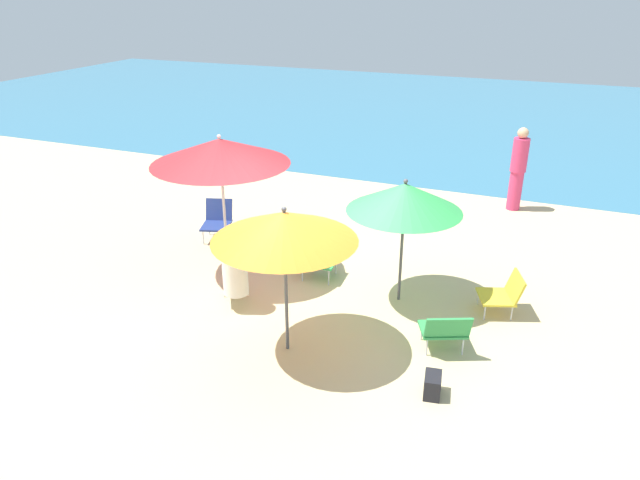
% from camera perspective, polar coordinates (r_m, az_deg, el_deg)
% --- Properties ---
extents(ground_plane, '(40.00, 40.00, 0.00)m').
position_cam_1_polar(ground_plane, '(7.87, -2.11, -7.54)').
color(ground_plane, '#D3BC8C').
extents(sea_water, '(40.00, 16.00, 0.01)m').
position_cam_1_polar(sea_water, '(20.54, 14.14, 11.74)').
color(sea_water, teal).
rests_on(sea_water, ground_plane).
extents(umbrella_red, '(1.99, 1.99, 2.13)m').
position_cam_1_polar(umbrella_red, '(8.49, -9.66, 8.47)').
color(umbrella_red, silver).
rests_on(umbrella_red, ground_plane).
extents(umbrella_orange, '(1.66, 1.66, 1.84)m').
position_cam_1_polar(umbrella_orange, '(6.52, -3.47, 1.32)').
color(umbrella_orange, '#4C4C51').
rests_on(umbrella_orange, ground_plane).
extents(umbrella_green, '(1.53, 1.53, 1.77)m').
position_cam_1_polar(umbrella_green, '(7.73, 8.21, 4.10)').
color(umbrella_green, '#4C4C51').
rests_on(umbrella_green, ground_plane).
extents(beach_chair_a, '(0.69, 0.67, 0.57)m').
position_cam_1_polar(beach_chair_a, '(7.20, 12.01, -8.44)').
color(beach_chair_a, '#33934C').
rests_on(beach_chair_a, ground_plane).
extents(beach_chair_b, '(0.66, 0.64, 0.56)m').
position_cam_1_polar(beach_chair_b, '(8.20, 17.38, -4.91)').
color(beach_chair_b, gold).
rests_on(beach_chair_b, ground_plane).
extents(beach_chair_c, '(0.62, 0.51, 0.61)m').
position_cam_1_polar(beach_chair_c, '(8.75, -0.71, -1.61)').
color(beach_chair_c, '#33934C').
rests_on(beach_chair_c, ground_plane).
extents(beach_chair_d, '(0.62, 0.70, 0.64)m').
position_cam_1_polar(beach_chair_d, '(10.25, -9.91, 2.02)').
color(beach_chair_d, navy).
rests_on(beach_chair_d, ground_plane).
extents(person_a, '(0.30, 0.30, 1.61)m').
position_cam_1_polar(person_a, '(11.85, 18.63, 6.55)').
color(person_a, '#DB3866').
rests_on(person_a, ground_plane).
extents(person_b, '(0.50, 0.56, 0.96)m').
position_cam_1_polar(person_b, '(7.96, -8.21, -3.47)').
color(person_b, silver).
rests_on(person_b, ground_plane).
extents(beach_bag, '(0.22, 0.30, 0.25)m').
position_cam_1_polar(beach_bag, '(6.61, 10.84, -13.64)').
color(beach_bag, black).
rests_on(beach_bag, ground_plane).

